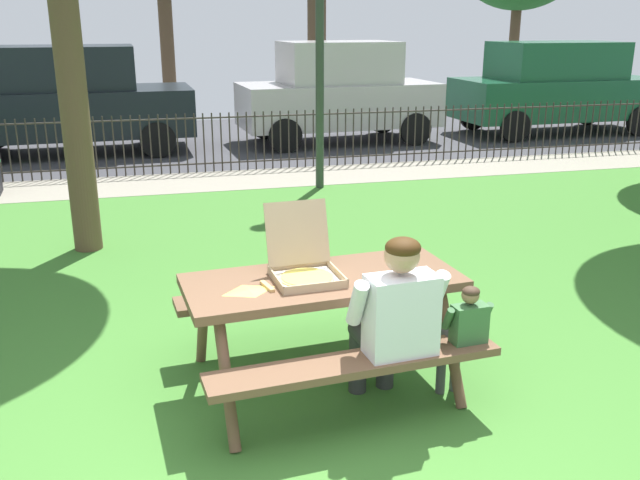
# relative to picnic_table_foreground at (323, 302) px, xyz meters

# --- Properties ---
(ground) EXTENTS (28.00, 12.25, 0.02)m
(ground) POSITION_rel_picnic_table_foreground_xyz_m (-0.36, 1.04, -0.61)
(ground) COLOR #3D752C
(cobblestone_walkway) EXTENTS (28.00, 1.40, 0.01)m
(cobblestone_walkway) POSITION_rel_picnic_table_foreground_xyz_m (-0.36, 6.46, -0.60)
(cobblestone_walkway) COLOR gray
(street_asphalt) EXTENTS (28.00, 6.26, 0.01)m
(street_asphalt) POSITION_rel_picnic_table_foreground_xyz_m (-0.36, 10.29, -0.60)
(street_asphalt) COLOR #38383D
(picnic_table_foreground) EXTENTS (1.91, 1.62, 0.79)m
(picnic_table_foreground) POSITION_rel_picnic_table_foreground_xyz_m (0.00, 0.00, 0.00)
(picnic_table_foreground) COLOR brown
(picnic_table_foreground) RESTS_ON ground
(pizza_box_open) EXTENTS (0.45, 0.52, 0.46)m
(pizza_box_open) POSITION_rel_picnic_table_foreground_xyz_m (-0.12, 0.04, 0.26)
(pizza_box_open) COLOR tan
(pizza_box_open) RESTS_ON picnic_table_foreground
(pizza_slice_on_table) EXTENTS (0.30, 0.23, 0.02)m
(pizza_slice_on_table) POSITION_rel_picnic_table_foreground_xyz_m (-0.49, -0.11, 0.18)
(pizza_slice_on_table) COLOR #E3CE51
(pizza_slice_on_table) RESTS_ON picnic_table_foreground
(adult_at_table) EXTENTS (0.62, 0.61, 1.19)m
(adult_at_table) POSITION_rel_picnic_table_foreground_xyz_m (0.32, -0.48, 0.06)
(adult_at_table) COLOR #303030
(adult_at_table) RESTS_ON ground
(child_at_table) EXTENTS (0.33, 0.32, 0.83)m
(child_at_table) POSITION_rel_picnic_table_foreground_xyz_m (0.79, -0.47, -0.09)
(child_at_table) COLOR #4A4A4A
(child_at_table) RESTS_ON ground
(iron_fence_streetside) EXTENTS (23.24, 0.03, 0.96)m
(iron_fence_streetside) POSITION_rel_picnic_table_foreground_xyz_m (-0.36, 7.16, -0.11)
(iron_fence_streetside) COLOR #2D2823
(iron_fence_streetside) RESTS_ON ground
(parked_car_center) EXTENTS (4.45, 2.02, 1.94)m
(parked_car_center) POSITION_rel_picnic_table_foreground_xyz_m (-2.40, 9.46, 0.41)
(parked_car_center) COLOR black
(parked_car_center) RESTS_ON ground
(parked_car_right) EXTENTS (3.99, 2.01, 1.98)m
(parked_car_right) POSITION_rel_picnic_table_foreground_xyz_m (2.75, 9.46, 0.41)
(parked_car_right) COLOR #BBB4B5
(parked_car_right) RESTS_ON ground
(parked_car_far_right) EXTENTS (4.44, 1.99, 1.94)m
(parked_car_far_right) POSITION_rel_picnic_table_foreground_xyz_m (7.65, 9.46, 0.41)
(parked_car_far_right) COLOR #195133
(parked_car_far_right) RESTS_ON ground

